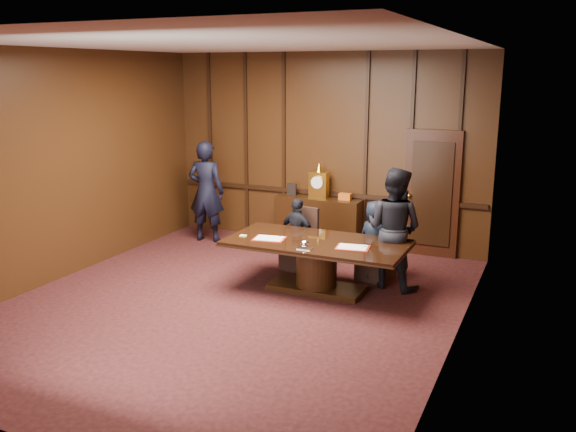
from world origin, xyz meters
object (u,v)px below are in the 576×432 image
(conference_table, at_px, (317,257))
(witness_left, at_px, (206,192))
(witness_right, at_px, (394,228))
(signatory_right, at_px, (376,241))
(signatory_left, at_px, (298,234))
(sideboard, at_px, (319,220))

(conference_table, relative_size, witness_left, 1.38)
(conference_table, height_order, witness_right, witness_right)
(signatory_right, height_order, witness_left, witness_left)
(witness_right, bearing_deg, signatory_left, 7.06)
(conference_table, bearing_deg, signatory_left, 129.09)
(witness_left, bearing_deg, sideboard, -173.16)
(sideboard, height_order, signatory_left, sideboard)
(conference_table, bearing_deg, witness_left, 150.05)
(sideboard, relative_size, witness_left, 0.84)
(witness_left, bearing_deg, signatory_right, 157.51)
(sideboard, xyz_separation_m, signatory_right, (1.50, -1.44, 0.14))
(conference_table, distance_m, witness_left, 3.37)
(conference_table, relative_size, signatory_right, 2.08)
(conference_table, height_order, signatory_left, signatory_left)
(signatory_right, distance_m, witness_left, 3.67)
(conference_table, xyz_separation_m, witness_right, (0.97, 0.62, 0.39))
(conference_table, relative_size, signatory_left, 2.22)
(signatory_left, bearing_deg, conference_table, 143.30)
(witness_right, bearing_deg, conference_table, 45.91)
(conference_table, distance_m, witness_right, 1.22)
(sideboard, xyz_separation_m, witness_left, (-2.05, -0.57, 0.47))
(conference_table, distance_m, signatory_left, 1.03)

